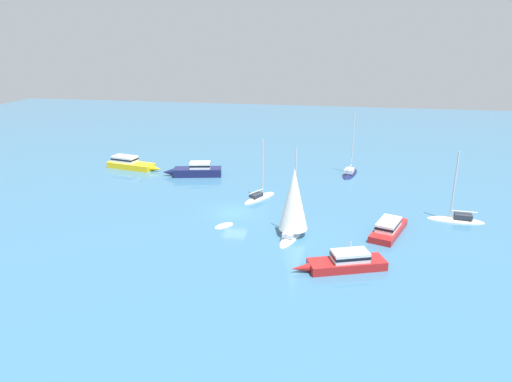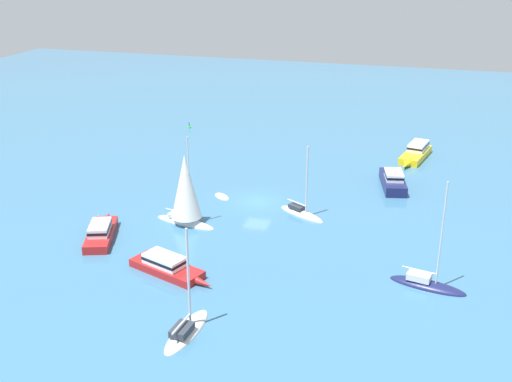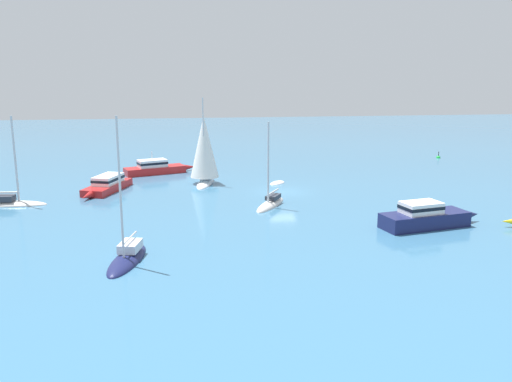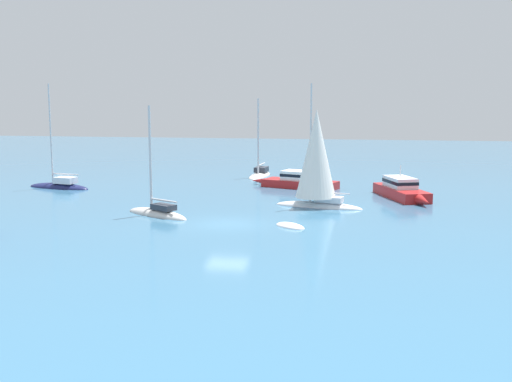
% 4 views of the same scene
% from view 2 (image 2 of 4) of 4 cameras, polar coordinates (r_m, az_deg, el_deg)
% --- Properties ---
extents(ground_plane, '(160.00, 160.00, 0.00)m').
position_cam_2_polar(ground_plane, '(63.93, 0.10, -0.97)').
color(ground_plane, teal).
extents(dinghy, '(2.24, 2.36, 0.47)m').
position_cam_2_polar(dinghy, '(65.22, -3.11, -0.53)').
color(dinghy, white).
rests_on(dinghy, ground).
extents(powerboat, '(8.04, 4.17, 2.46)m').
position_cam_2_polar(powerboat, '(57.65, -13.87, -3.57)').
color(powerboat, '#B21E1E').
rests_on(powerboat, ground).
extents(launch, '(8.75, 3.67, 1.73)m').
position_cam_2_polar(launch, '(79.12, 14.28, 3.40)').
color(launch, yellow).
rests_on(launch, ground).
extents(powerboat_1, '(4.21, 7.89, 1.44)m').
position_cam_2_polar(powerboat_1, '(50.79, -8.04, -6.74)').
color(powerboat_1, '#B21E1E').
rests_on(powerboat_1, ground).
extents(yacht, '(5.83, 2.05, 7.83)m').
position_cam_2_polar(yacht, '(43.68, -6.34, -12.41)').
color(yacht, silver).
rests_on(yacht, ground).
extents(sloop, '(2.78, 6.07, 9.13)m').
position_cam_2_polar(sloop, '(50.39, 15.21, -8.17)').
color(sloop, '#191E4C').
rests_on(sloop, ground).
extents(cabin_cruiser, '(8.19, 3.53, 1.89)m').
position_cam_2_polar(cabin_cruiser, '(69.30, 12.27, 1.03)').
color(cabin_cruiser, '#191E4C').
rests_on(cabin_cruiser, ground).
extents(sailboat, '(3.77, 5.25, 7.51)m').
position_cam_2_polar(sailboat, '(61.02, 4.13, -2.01)').
color(sailboat, silver).
rests_on(sailboat, ground).
extents(ketch, '(3.32, 6.38, 8.91)m').
position_cam_2_polar(ketch, '(58.16, -6.41, -0.02)').
color(ketch, white).
rests_on(ketch, ground).
extents(channel_buoy, '(0.53, 0.53, 1.07)m').
position_cam_2_polar(channel_buoy, '(90.29, -6.06, 5.72)').
color(channel_buoy, green).
rests_on(channel_buoy, ground).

